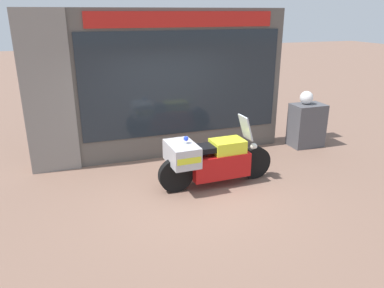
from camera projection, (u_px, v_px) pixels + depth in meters
The scene contains 6 objects.
ground_plane at pixel (191, 190), 7.09m from camera, with size 60.00×60.00×0.00m, color #7A5B4C.
shop_building at pixel (143, 86), 8.19m from camera, with size 5.76×0.55×3.27m.
window_display at pixel (180, 134), 8.88m from camera, with size 4.32×0.30×1.81m.
paramedic_motorcycle at pixel (209, 159), 7.10m from camera, with size 2.33×0.80×1.33m.
utility_cabinet at pixel (307, 125), 9.26m from camera, with size 0.79×0.55×1.06m, color #4C4C51.
white_helmet at pixel (307, 98), 9.07m from camera, with size 0.32×0.32×0.32m, color white.
Camera 1 is at (-2.10, -6.04, 3.19)m, focal length 35.00 mm.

